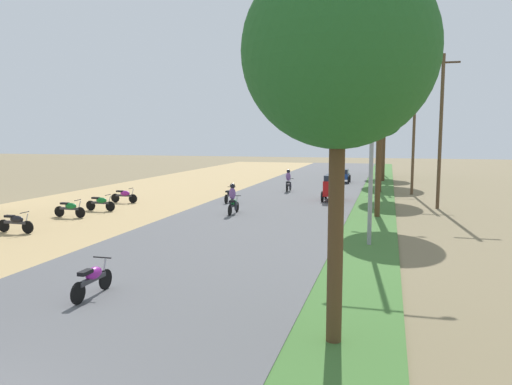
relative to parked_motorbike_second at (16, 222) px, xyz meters
The scene contains 21 objects.
parked_motorbike_second is the anchor object (origin of this frame).
parked_motorbike_third 4.12m from the parked_motorbike_second, 93.42° to the left, with size 1.80×0.54×0.94m.
parked_motorbike_fourth 6.46m from the parked_motorbike_second, 89.63° to the left, with size 1.80×0.54×0.94m.
parked_motorbike_fifth 9.80m from the parked_motorbike_second, 92.33° to the left, with size 1.80×0.54×0.94m.
median_tree_nearest 17.31m from the parked_motorbike_second, 28.10° to the right, with size 3.80×3.80×7.71m.
median_tree_second 18.41m from the parked_motorbike_second, 29.63° to the left, with size 3.85×3.85×8.98m.
median_tree_third 26.04m from the parked_motorbike_second, 53.39° to the left, with size 3.63×3.63×10.07m.
median_tree_fourth 33.60m from the parked_motorbike_second, 62.70° to the left, with size 4.62×4.62×10.51m.
median_tree_fifth 37.92m from the parked_motorbike_second, 66.69° to the left, with size 4.03×4.03×7.95m.
streetlamp_near 15.44m from the parked_motorbike_second, ahead, with size 3.16×0.20×7.38m.
streetlamp_mid 18.96m from the parked_motorbike_second, 36.86° to the left, with size 3.16×0.20×7.23m.
streetlamp_far 29.59m from the parked_motorbike_second, 59.45° to the left, with size 3.16×0.20×8.45m.
streetlamp_farthest 41.17m from the parked_motorbike_second, 68.70° to the left, with size 3.16×0.20×8.04m.
utility_pole_near 26.45m from the parked_motorbike_second, 48.74° to the left, with size 1.80×0.20×9.63m.
utility_pole_far 22.67m from the parked_motorbike_second, 34.65° to the left, with size 1.80×0.20×8.86m.
car_van_red 18.62m from the parked_motorbike_second, 49.59° to the left, with size 1.19×2.41×1.67m.
car_sedan_blue 28.95m from the parked_motorbike_second, 66.19° to the left, with size 1.10×2.26×1.19m.
motorbike_ahead_second 10.47m from the parked_motorbike_second, 39.09° to the right, with size 0.54×1.80×0.94m.
motorbike_ahead_third 10.48m from the parked_motorbike_second, 43.88° to the left, with size 0.54×1.80×1.66m.
motorbike_ahead_fourth 13.05m from the parked_motorbike_second, 63.06° to the left, with size 0.54×1.80×0.94m.
motorbike_ahead_fifth 20.27m from the parked_motorbike_second, 65.75° to the left, with size 0.54×1.80×1.66m.
Camera 1 is at (6.44, -4.72, 4.29)m, focal length 34.58 mm.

